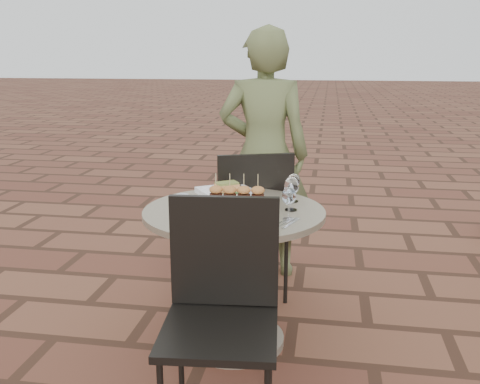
% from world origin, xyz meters
% --- Properties ---
extents(ground, '(60.00, 60.00, 0.00)m').
position_xyz_m(ground, '(0.00, 0.00, 0.00)').
color(ground, brown).
rests_on(ground, ground).
extents(cafe_table, '(0.90, 0.90, 0.73)m').
position_xyz_m(cafe_table, '(-0.29, -0.29, 0.48)').
color(cafe_table, gray).
rests_on(cafe_table, ground).
extents(chair_far, '(0.56, 0.56, 0.93)m').
position_xyz_m(chair_far, '(-0.28, 0.24, 0.55)').
color(chair_far, black).
rests_on(chair_far, ground).
extents(chair_near, '(0.48, 0.48, 0.93)m').
position_xyz_m(chair_near, '(-0.23, -0.90, 0.55)').
color(chair_near, black).
rests_on(chair_near, ground).
extents(diner, '(0.62, 0.43, 1.65)m').
position_xyz_m(diner, '(-0.26, 0.69, 0.83)').
color(diner, '#555D33').
rests_on(diner, ground).
extents(plate_salmon, '(0.38, 0.38, 0.08)m').
position_xyz_m(plate_salmon, '(-0.38, -0.04, 0.75)').
color(plate_salmon, white).
rests_on(plate_salmon, cafe_table).
extents(plate_sliders, '(0.29, 0.29, 0.17)m').
position_xyz_m(plate_sliders, '(-0.28, -0.26, 0.77)').
color(plate_sliders, white).
rests_on(plate_sliders, cafe_table).
extents(plate_tuna, '(0.32, 0.32, 0.03)m').
position_xyz_m(plate_tuna, '(-0.27, -0.54, 0.75)').
color(plate_tuna, white).
rests_on(plate_tuna, cafe_table).
extents(wine_glass_right, '(0.07, 0.07, 0.16)m').
position_xyz_m(wine_glass_right, '(-0.01, -0.42, 0.84)').
color(wine_glass_right, white).
rests_on(wine_glass_right, cafe_table).
extents(wine_glass_mid, '(0.06, 0.06, 0.15)m').
position_xyz_m(wine_glass_mid, '(-0.01, -0.10, 0.84)').
color(wine_glass_mid, white).
rests_on(wine_glass_mid, cafe_table).
extents(wine_glass_far, '(0.07, 0.07, 0.17)m').
position_xyz_m(wine_glass_far, '(-0.01, -0.26, 0.85)').
color(wine_glass_far, white).
rests_on(wine_glass_far, cafe_table).
extents(steel_ramekin, '(0.08, 0.08, 0.05)m').
position_xyz_m(steel_ramekin, '(-0.57, -0.24, 0.75)').
color(steel_ramekin, silver).
rests_on(steel_ramekin, cafe_table).
extents(cutlery_set, '(0.17, 0.22, 0.00)m').
position_xyz_m(cutlery_set, '(-0.02, -0.48, 0.73)').
color(cutlery_set, silver).
rests_on(cutlery_set, cafe_table).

